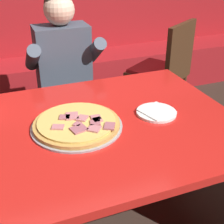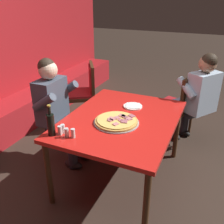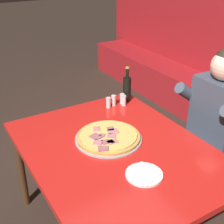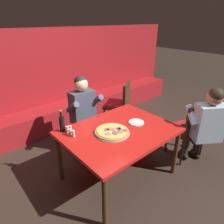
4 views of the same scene
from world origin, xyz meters
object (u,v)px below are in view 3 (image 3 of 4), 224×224
object	(u,v)px
pizza	(108,137)
diner_seated_blue_shirt	(208,124)
plate_white_paper	(144,174)
beer_bottle	(127,88)
shaker_red_pepper_flakes	(124,101)
shaker_black_pepper	(122,99)
shaker_parmesan	(114,101)
main_dining_table	(117,157)
shaker_oregano	(108,103)

from	to	relation	value
pizza	diner_seated_blue_shirt	world-z (taller)	diner_seated_blue_shirt
plate_white_paper	beer_bottle	bearing A→B (deg)	152.27
shaker_red_pepper_flakes	plate_white_paper	bearing A→B (deg)	-25.60
pizza	shaker_black_pepper	size ratio (longest dim) A/B	5.17
diner_seated_blue_shirt	shaker_parmesan	bearing A→B (deg)	-138.71
shaker_black_pepper	pizza	bearing A→B (deg)	-42.02
shaker_red_pepper_flakes	pizza	bearing A→B (deg)	-44.13
beer_bottle	diner_seated_blue_shirt	bearing A→B (deg)	30.96
beer_bottle	diner_seated_blue_shirt	distance (m)	0.70
main_dining_table	shaker_oregano	xyz separation A→B (m)	(-0.52, 0.25, 0.11)
beer_bottle	shaker_red_pepper_flakes	xyz separation A→B (m)	(0.07, -0.07, -0.07)
shaker_red_pepper_flakes	shaker_oregano	bearing A→B (deg)	-103.62
plate_white_paper	shaker_black_pepper	xyz separation A→B (m)	(-0.84, 0.39, 0.03)
main_dining_table	beer_bottle	bearing A→B (deg)	141.53
beer_bottle	shaker_parmesan	xyz separation A→B (m)	(0.02, -0.14, -0.07)
plate_white_paper	diner_seated_blue_shirt	bearing A→B (deg)	109.55
main_dining_table	shaker_black_pepper	distance (m)	0.66
shaker_parmesan	shaker_red_pepper_flakes	bearing A→B (deg)	57.16
main_dining_table	shaker_parmesan	size ratio (longest dim) A/B	16.18
shaker_red_pepper_flakes	shaker_parmesan	distance (m)	0.08
plate_white_paper	shaker_parmesan	bearing A→B (deg)	159.60
pizza	plate_white_paper	size ratio (longest dim) A/B	2.12
pizza	plate_white_paper	distance (m)	0.43
main_dining_table	shaker_red_pepper_flakes	xyz separation A→B (m)	(-0.49, 0.37, 0.11)
beer_bottle	shaker_oregano	bearing A→B (deg)	-79.42
shaker_parmesan	diner_seated_blue_shirt	xyz separation A→B (m)	(0.56, 0.49, -0.08)
shaker_black_pepper	shaker_oregano	distance (m)	0.13
plate_white_paper	diner_seated_blue_shirt	size ratio (longest dim) A/B	0.16
main_dining_table	shaker_oregano	distance (m)	0.59
plate_white_paper	diner_seated_blue_shirt	world-z (taller)	diner_seated_blue_shirt
pizza	diner_seated_blue_shirt	bearing A→B (deg)	80.08
beer_bottle	shaker_black_pepper	world-z (taller)	beer_bottle
shaker_red_pepper_flakes	diner_seated_blue_shirt	size ratio (longest dim) A/B	0.07
main_dining_table	shaker_red_pepper_flakes	distance (m)	0.63
plate_white_paper	shaker_parmesan	size ratio (longest dim) A/B	2.44
main_dining_table	shaker_oregano	size ratio (longest dim) A/B	16.18
shaker_oregano	plate_white_paper	bearing A→B (deg)	-17.24
pizza	beer_bottle	xyz separation A→B (m)	(-0.45, 0.44, 0.09)
shaker_red_pepper_flakes	shaker_parmesan	xyz separation A→B (m)	(-0.04, -0.07, 0.00)
shaker_oregano	main_dining_table	bearing A→B (deg)	-25.20
main_dining_table	shaker_parmesan	world-z (taller)	shaker_parmesan
main_dining_table	shaker_oregano	world-z (taller)	shaker_oregano
shaker_black_pepper	shaker_oregano	xyz separation A→B (m)	(0.01, -0.13, 0.00)
beer_bottle	shaker_parmesan	size ratio (longest dim) A/B	3.40
beer_bottle	shaker_parmesan	world-z (taller)	beer_bottle
shaker_parmesan	shaker_oregano	distance (m)	0.06
beer_bottle	shaker_oregano	size ratio (longest dim) A/B	3.40
plate_white_paper	main_dining_table	bearing A→B (deg)	177.73
pizza	shaker_red_pepper_flakes	world-z (taller)	shaker_red_pepper_flakes
shaker_red_pepper_flakes	shaker_black_pepper	xyz separation A→B (m)	(-0.04, 0.01, 0.00)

